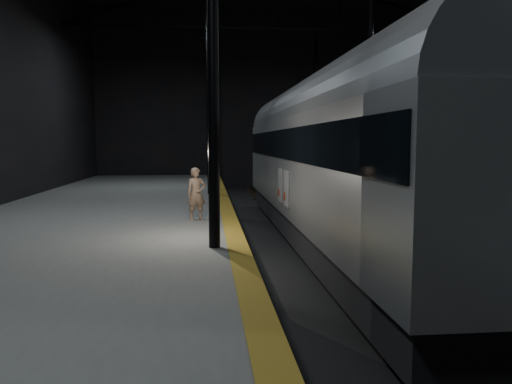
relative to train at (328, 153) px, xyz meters
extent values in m
plane|color=black|center=(0.00, -0.57, -3.10)|extent=(44.00, 44.00, 0.00)
cube|color=#595956|center=(-7.50, -0.57, -2.60)|extent=(9.00, 43.80, 1.00)
cube|color=brown|center=(-3.25, -0.57, -2.10)|extent=(0.50, 43.80, 0.01)
cube|color=#3F3328|center=(-0.72, -0.57, -2.93)|extent=(0.08, 43.00, 0.14)
cube|color=#3F3328|center=(0.72, -0.57, -2.93)|extent=(0.08, 43.00, 0.14)
cube|color=black|center=(0.00, -0.57, -3.04)|extent=(2.40, 42.00, 0.12)
cylinder|color=black|center=(-3.80, -4.57, 2.90)|extent=(0.26, 0.26, 10.00)
cylinder|color=black|center=(-3.80, 7.43, 2.90)|extent=(0.26, 0.26, 10.00)
cylinder|color=black|center=(3.80, 7.43, 2.90)|extent=(0.26, 0.26, 10.00)
cylinder|color=black|center=(-3.80, 19.43, 2.90)|extent=(0.26, 0.26, 10.00)
cylinder|color=black|center=(3.80, 19.43, 2.90)|extent=(0.26, 0.26, 10.00)
cube|color=black|center=(0.00, 13.43, 6.90)|extent=(23.60, 0.15, 0.18)
cube|color=#98999F|center=(0.00, 0.00, -0.45)|extent=(3.02, 20.81, 3.12)
cube|color=black|center=(0.00, 0.00, -2.41)|extent=(2.76, 20.40, 0.88)
cube|color=black|center=(0.00, 0.00, 0.28)|extent=(3.08, 20.50, 0.94)
cylinder|color=slate|center=(0.00, 0.00, 1.11)|extent=(2.96, 20.61, 2.96)
cube|color=black|center=(0.00, -7.28, -2.79)|extent=(1.87, 2.29, 0.36)
cube|color=black|center=(0.00, 7.28, -2.79)|extent=(1.87, 2.29, 0.36)
cube|color=silver|center=(-1.54, -1.04, -1.07)|extent=(0.04, 0.78, 1.09)
cube|color=silver|center=(-1.54, 0.21, -1.07)|extent=(0.04, 0.78, 1.09)
cylinder|color=maroon|center=(-1.56, -0.85, -1.33)|extent=(0.03, 0.27, 0.27)
cylinder|color=maroon|center=(-1.56, 0.40, -1.33)|extent=(0.03, 0.27, 0.27)
imported|color=#95755B|center=(-4.30, -0.42, -1.27)|extent=(0.70, 0.57, 1.66)
camera|label=1|loc=(-3.97, -16.09, 0.35)|focal=35.00mm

